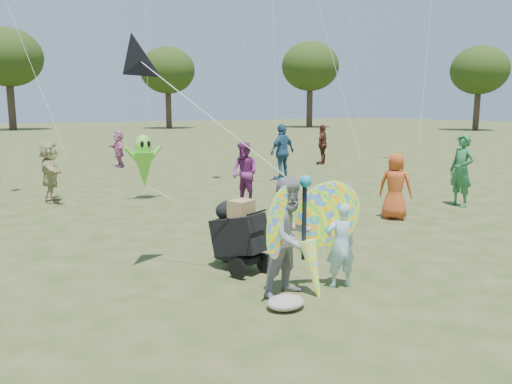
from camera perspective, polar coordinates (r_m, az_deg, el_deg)
ground at (r=7.27m, az=7.73°, el=-10.15°), size 160.00×160.00×0.00m
child_girl at (r=6.94m, az=9.65°, el=-5.97°), size 0.49×0.39×1.20m
adult_man at (r=6.52m, az=3.92°, el=-5.16°), size 0.87×0.73×1.57m
grey_bag at (r=6.30m, az=3.42°, el=-12.48°), size 0.50×0.41×0.16m
crowd_a at (r=11.40m, az=15.64°, el=0.66°), size 0.79×0.86×1.48m
crowd_c at (r=17.02m, az=3.03°, el=4.59°), size 1.20×0.73×1.90m
crowd_d at (r=13.99m, az=-22.48°, el=2.11°), size 0.63×1.51×1.58m
crowd_e at (r=12.76m, az=-1.30°, el=2.18°), size 0.78×0.90×1.58m
crowd_f at (r=13.40m, az=22.43°, el=2.29°), size 0.50×0.70×1.80m
crowd_h at (r=21.88m, az=7.61°, el=5.40°), size 1.07×0.91×1.71m
crowd_j at (r=21.47m, az=-15.43°, el=4.80°), size 0.45×1.41×1.52m
jogging_stroller at (r=7.59m, az=-2.05°, el=-4.37°), size 0.74×1.14×1.09m
butterfly_kite at (r=6.56m, az=5.95°, el=-4.88°), size 1.74×0.75×1.80m
delta_kite_rig at (r=7.26m, az=-12.96°, el=14.27°), size 2.18×1.96×2.23m
alien_kite at (r=13.65m, az=-12.70°, el=3.19°), size 1.12×0.69×1.74m
tree_line at (r=51.07m, az=-23.40°, el=13.85°), size 91.78×33.60×10.79m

